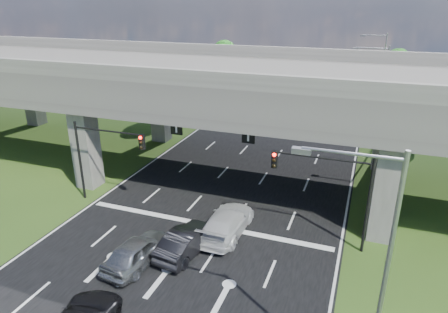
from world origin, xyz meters
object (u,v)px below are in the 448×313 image
Objects in this scene: signal_right at (331,182)px; car_dark at (187,241)px; car_white at (227,222)px; car_silver at (138,251)px; streetlight_far at (379,89)px; streetlight_beyond at (380,66)px; signal_left at (103,150)px; streetlight_near at (373,269)px.

car_dark is (-7.52, -3.71, -3.37)m from signal_right.
car_white is (1.49, 2.77, 0.03)m from car_dark.
car_silver is at bearing 53.10° from car_white.
car_white is (-8.30, -21.00, -5.00)m from streetlight_far.
signal_left is at bearing -116.43° from streetlight_beyond.
streetlight_near is 1.00× the size of streetlight_beyond.
streetlight_near is 12.65m from car_dark.
streetlight_near reaches higher than signal_left.
car_white is (9.62, -0.94, -3.34)m from signal_left.
signal_left is 1.26× the size of car_dark.
signal_right and signal_left have the same top height.
streetlight_beyond reaches higher than car_dark.
signal_right is 9.03m from car_dark.
streetlight_far is at bearing 48.22° from signal_left.
signal_left is 1.06× the size of car_white.
signal_left is at bearing -17.66° from car_dark.
streetlight_near is 1.00× the size of streetlight_far.
signal_right is 1.06× the size of car_white.
streetlight_near and streetlight_beyond have the same top height.
signal_left is 10.23m from car_white.
streetlight_far is 1.77× the size of car_white.
car_silver is 1.01× the size of car_dark.
streetlight_beyond is 38.25m from car_white.
streetlight_far reaches higher than car_dark.
streetlight_near reaches higher than car_dark.
signal_right is at bearing -142.29° from car_silver.
streetlight_beyond is (0.00, 16.00, 0.00)m from streetlight_far.
streetlight_beyond is at bearing -98.54° from car_silver.
streetlight_far is (2.27, 20.06, 1.66)m from signal_right.
signal_right is 6.95m from car_white.
streetlight_beyond is 1.77× the size of car_white.
car_silver is at bearing -114.85° from streetlight_far.
streetlight_near reaches higher than car_white.
streetlight_beyond is (2.27, 36.06, 1.66)m from signal_right.
signal_right is 20.25m from streetlight_far.
car_silver is (6.02, -5.63, -3.34)m from signal_left.
signal_left is 0.60× the size of streetlight_beyond.
car_silver reaches higher than car_dark.
signal_left is 0.60× the size of streetlight_near.
streetlight_far is at bearing -105.54° from car_dark.
signal_left reaches higher than car_white.
car_white is (-8.30, -37.00, -5.00)m from streetlight_beyond.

